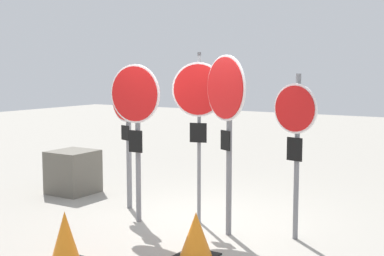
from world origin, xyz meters
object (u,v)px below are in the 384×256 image
stop_sign_3 (226,107)px  traffic_cone_0 (196,235)px  stop_sign_4 (296,128)px  traffic_cone_1 (65,236)px  stop_sign_2 (198,101)px  stop_sign_0 (126,116)px  stop_sign_1 (136,110)px  storage_crate (73,172)px

stop_sign_3 → traffic_cone_0: size_ratio=4.41×
stop_sign_4 → traffic_cone_1: (-2.04, -2.23, -1.23)m
stop_sign_3 → traffic_cone_0: bearing=-56.3°
stop_sign_2 → stop_sign_3: bearing=-41.4°
stop_sign_2 → stop_sign_3: 0.70m
stop_sign_0 → stop_sign_1: 0.86m
stop_sign_4 → storage_crate: size_ratio=2.82×
stop_sign_1 → stop_sign_3: size_ratio=0.95×
stop_sign_1 → storage_crate: size_ratio=2.98×
traffic_cone_1 → storage_crate: bearing=132.8°
stop_sign_3 → stop_sign_4: 0.97m
stop_sign_2 → traffic_cone_0: size_ratio=4.51×
stop_sign_1 → stop_sign_3: (1.44, 0.15, 0.09)m
stop_sign_0 → stop_sign_1: bearing=-23.0°
stop_sign_2 → traffic_cone_1: 2.75m
storage_crate → traffic_cone_1: bearing=-47.2°
traffic_cone_0 → storage_crate: (-3.74, 1.72, 0.12)m
stop_sign_1 → traffic_cone_0: size_ratio=4.20×
stop_sign_3 → traffic_cone_0: (0.10, -0.96, -1.51)m
stop_sign_0 → traffic_cone_1: (0.91, -2.32, -1.24)m
stop_sign_0 → stop_sign_1: stop_sign_1 is taller
traffic_cone_1 → storage_crate: 3.64m
traffic_cone_0 → storage_crate: storage_crate is taller
stop_sign_4 → traffic_cone_0: 1.95m
stop_sign_0 → storage_crate: size_ratio=2.91×
traffic_cone_0 → storage_crate: size_ratio=0.71×
stop_sign_0 → stop_sign_2: 1.47m
traffic_cone_0 → traffic_cone_1: 1.58m
stop_sign_3 → traffic_cone_1: size_ratio=4.06×
traffic_cone_0 → storage_crate: 4.12m
traffic_cone_0 → traffic_cone_1: (-1.26, -0.95, 0.02)m
stop_sign_4 → traffic_cone_0: size_ratio=3.97×
stop_sign_2 → traffic_cone_1: bearing=-119.2°
stop_sign_2 → traffic_cone_1: (-0.53, -2.22, -1.53)m
stop_sign_1 → traffic_cone_0: stop_sign_1 is taller
stop_sign_3 → stop_sign_4: bearing=47.0°
stop_sign_0 → traffic_cone_0: 2.86m
stop_sign_3 → storage_crate: 3.97m
stop_sign_3 → storage_crate: stop_sign_3 is taller
stop_sign_4 → stop_sign_1: bearing=-155.7°
traffic_cone_1 → stop_sign_3: bearing=58.8°
stop_sign_0 → stop_sign_3: size_ratio=0.93×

